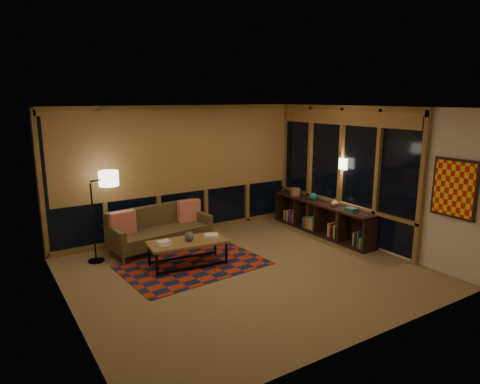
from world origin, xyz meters
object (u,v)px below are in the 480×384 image
sofa (161,229)px  coffee_table (188,253)px  floor_lamp (93,218)px  bookshelf (321,218)px

sofa → coffee_table: size_ratio=1.42×
floor_lamp → bookshelf: (4.48, -0.94, -0.46)m
coffee_table → floor_lamp: (-1.30, 1.04, 0.57)m
floor_lamp → bookshelf: bearing=-31.0°
bookshelf → coffee_table: bearing=-178.1°
coffee_table → floor_lamp: 1.77m
bookshelf → sofa: bearing=163.4°
coffee_table → bookshelf: bookshelf is taller
sofa → bookshelf: (3.24, -0.96, -0.05)m
coffee_table → sofa: bearing=100.1°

